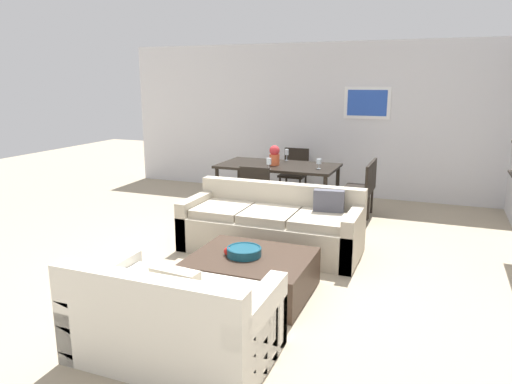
{
  "coord_description": "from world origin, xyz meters",
  "views": [
    {
      "loc": [
        1.95,
        -4.88,
        2.04
      ],
      "look_at": [
        -0.04,
        0.2,
        0.75
      ],
      "focal_mm": 33.13,
      "sensor_mm": 36.0,
      "label": 1
    }
  ],
  "objects_px": {
    "sofa_beige": "(272,227)",
    "wine_glass_foot": "(269,162)",
    "dining_chair_foot": "(257,192)",
    "centerpiece_vase": "(275,155)",
    "dining_chair_right_near": "(360,190)",
    "wine_glass_head": "(287,153)",
    "apple_on_coffee_table": "(228,251)",
    "wine_glass_right_near": "(319,162)",
    "dining_chair_right_far": "(365,184)",
    "loveseat_white": "(174,320)",
    "coffee_table": "(251,274)",
    "dining_chair_head": "(295,170)",
    "dining_table": "(278,169)",
    "decorative_bowl": "(244,251)"
  },
  "relations": [
    {
      "from": "dining_chair_right_near",
      "to": "wine_glass_foot",
      "type": "distance_m",
      "value": 1.4
    },
    {
      "from": "dining_chair_foot",
      "to": "dining_chair_head",
      "type": "distance_m",
      "value": 1.8
    },
    {
      "from": "apple_on_coffee_table",
      "to": "dining_chair_right_near",
      "type": "distance_m",
      "value": 2.92
    },
    {
      "from": "sofa_beige",
      "to": "loveseat_white",
      "type": "height_order",
      "value": "same"
    },
    {
      "from": "sofa_beige",
      "to": "dining_chair_right_far",
      "type": "relative_size",
      "value": 2.44
    },
    {
      "from": "decorative_bowl",
      "to": "dining_chair_right_far",
      "type": "bearing_deg",
      "value": 78.36
    },
    {
      "from": "dining_chair_right_far",
      "to": "dining_chair_right_near",
      "type": "relative_size",
      "value": 1.0
    },
    {
      "from": "wine_glass_foot",
      "to": "dining_chair_head",
      "type": "bearing_deg",
      "value": 90.0
    },
    {
      "from": "loveseat_white",
      "to": "dining_table",
      "type": "height_order",
      "value": "loveseat_white"
    },
    {
      "from": "dining_table",
      "to": "dining_chair_foot",
      "type": "relative_size",
      "value": 2.1
    },
    {
      "from": "dining_chair_right_far",
      "to": "wine_glass_foot",
      "type": "bearing_deg",
      "value": -153.77
    },
    {
      "from": "coffee_table",
      "to": "wine_glass_foot",
      "type": "xyz_separation_m",
      "value": [
        -0.74,
        2.53,
        0.68
      ]
    },
    {
      "from": "dining_chair_head",
      "to": "wine_glass_foot",
      "type": "xyz_separation_m",
      "value": [
        -0.0,
        -1.33,
        0.36
      ]
    },
    {
      "from": "loveseat_white",
      "to": "apple_on_coffee_table",
      "type": "distance_m",
      "value": 1.19
    },
    {
      "from": "dining_chair_foot",
      "to": "centerpiece_vase",
      "type": "height_order",
      "value": "centerpiece_vase"
    },
    {
      "from": "sofa_beige",
      "to": "centerpiece_vase",
      "type": "relative_size",
      "value": 6.93
    },
    {
      "from": "dining_chair_head",
      "to": "dining_chair_right_far",
      "type": "bearing_deg",
      "value": -26.99
    },
    {
      "from": "sofa_beige",
      "to": "wine_glass_foot",
      "type": "xyz_separation_m",
      "value": [
        -0.53,
        1.31,
        0.57
      ]
    },
    {
      "from": "decorative_bowl",
      "to": "wine_glass_head",
      "type": "height_order",
      "value": "wine_glass_head"
    },
    {
      "from": "dining_table",
      "to": "dining_chair_right_far",
      "type": "relative_size",
      "value": 2.1
    },
    {
      "from": "dining_chair_head",
      "to": "wine_glass_head",
      "type": "xyz_separation_m",
      "value": [
        -0.0,
        -0.47,
        0.38
      ]
    },
    {
      "from": "sofa_beige",
      "to": "decorative_bowl",
      "type": "bearing_deg",
      "value": -83.29
    },
    {
      "from": "decorative_bowl",
      "to": "dining_chair_right_near",
      "type": "bearing_deg",
      "value": 76.55
    },
    {
      "from": "coffee_table",
      "to": "dining_table",
      "type": "distance_m",
      "value": 3.1
    },
    {
      "from": "dining_table",
      "to": "dining_chair_right_far",
      "type": "height_order",
      "value": "dining_chair_right_far"
    },
    {
      "from": "sofa_beige",
      "to": "wine_glass_right_near",
      "type": "relative_size",
      "value": 14.36
    },
    {
      "from": "loveseat_white",
      "to": "dining_chair_foot",
      "type": "relative_size",
      "value": 1.68
    },
    {
      "from": "decorative_bowl",
      "to": "dining_chair_foot",
      "type": "xyz_separation_m",
      "value": [
        -0.67,
        2.08,
        0.08
      ]
    },
    {
      "from": "dining_table",
      "to": "dining_chair_right_far",
      "type": "bearing_deg",
      "value": 9.47
    },
    {
      "from": "dining_table",
      "to": "wine_glass_foot",
      "type": "relative_size",
      "value": 10.97
    },
    {
      "from": "wine_glass_right_near",
      "to": "dining_chair_foot",
      "type": "bearing_deg",
      "value": -131.34
    },
    {
      "from": "dining_chair_foot",
      "to": "wine_glass_head",
      "type": "distance_m",
      "value": 1.39
    },
    {
      "from": "centerpiece_vase",
      "to": "dining_chair_head",
      "type": "bearing_deg",
      "value": 87.46
    },
    {
      "from": "apple_on_coffee_table",
      "to": "centerpiece_vase",
      "type": "xyz_separation_m",
      "value": [
        -0.56,
        2.97,
        0.49
      ]
    },
    {
      "from": "coffee_table",
      "to": "dining_chair_foot",
      "type": "height_order",
      "value": "dining_chair_foot"
    },
    {
      "from": "wine_glass_head",
      "to": "apple_on_coffee_table",
      "type": "bearing_deg",
      "value": -81.48
    },
    {
      "from": "decorative_bowl",
      "to": "centerpiece_vase",
      "type": "relative_size",
      "value": 1.1
    },
    {
      "from": "dining_table",
      "to": "wine_glass_right_near",
      "type": "bearing_deg",
      "value": -10.12
    },
    {
      "from": "apple_on_coffee_table",
      "to": "dining_table",
      "type": "height_order",
      "value": "dining_table"
    },
    {
      "from": "decorative_bowl",
      "to": "dining_chair_foot",
      "type": "height_order",
      "value": "dining_chair_foot"
    },
    {
      "from": "dining_chair_right_near",
      "to": "wine_glass_head",
      "type": "relative_size",
      "value": 4.68
    },
    {
      "from": "loveseat_white",
      "to": "apple_on_coffee_table",
      "type": "xyz_separation_m",
      "value": [
        -0.1,
        1.18,
        0.13
      ]
    },
    {
      "from": "dining_chair_foot",
      "to": "centerpiece_vase",
      "type": "distance_m",
      "value": 0.93
    },
    {
      "from": "apple_on_coffee_table",
      "to": "dining_chair_foot",
      "type": "height_order",
      "value": "dining_chair_foot"
    },
    {
      "from": "dining_chair_right_near",
      "to": "dining_table",
      "type": "bearing_deg",
      "value": 170.53
    },
    {
      "from": "wine_glass_head",
      "to": "centerpiece_vase",
      "type": "distance_m",
      "value": 0.5
    },
    {
      "from": "coffee_table",
      "to": "dining_chair_head",
      "type": "bearing_deg",
      "value": 100.84
    },
    {
      "from": "coffee_table",
      "to": "wine_glass_right_near",
      "type": "height_order",
      "value": "wine_glass_right_near"
    },
    {
      "from": "sofa_beige",
      "to": "coffee_table",
      "type": "height_order",
      "value": "sofa_beige"
    },
    {
      "from": "wine_glass_foot",
      "to": "decorative_bowl",
      "type": "bearing_deg",
      "value": -75.22
    }
  ]
}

